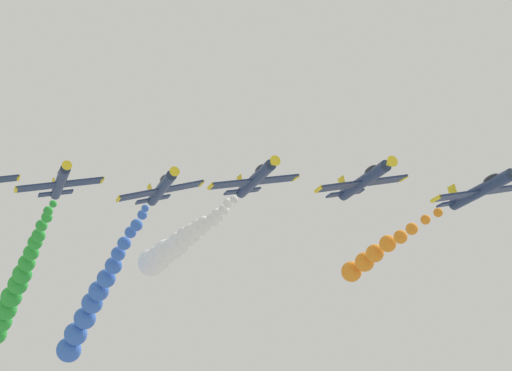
{
  "coord_description": "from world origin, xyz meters",
  "views": [
    {
      "loc": [
        25.98,
        73.67,
        86.89
      ],
      "look_at": [
        0.0,
        0.0,
        113.67
      ],
      "focal_mm": 58.15,
      "sensor_mm": 36.0,
      "label": 1
    }
  ],
  "objects_px": {
    "airplane_left_inner": "(482,189)",
    "airplane_trailing": "(60,182)",
    "airplane_right_outer": "(162,188)",
    "airplane_left_outer": "(256,179)",
    "airplane_right_inner": "(364,180)"
  },
  "relations": [
    {
      "from": "airplane_right_inner",
      "to": "airplane_trailing",
      "type": "xyz_separation_m",
      "value": [
        26.02,
        -20.08,
        3.42
      ]
    },
    {
      "from": "airplane_left_outer",
      "to": "airplane_right_outer",
      "type": "relative_size",
      "value": 1.0
    },
    {
      "from": "airplane_right_outer",
      "to": "airplane_right_inner",
      "type": "bearing_deg",
      "value": 137.22
    },
    {
      "from": "airplane_left_inner",
      "to": "airplane_trailing",
      "type": "distance_m",
      "value": 43.8
    },
    {
      "from": "airplane_left_inner",
      "to": "airplane_left_outer",
      "type": "relative_size",
      "value": 1.0
    },
    {
      "from": "airplane_right_outer",
      "to": "airplane_trailing",
      "type": "xyz_separation_m",
      "value": [
        9.94,
        -5.2,
        1.24
      ]
    },
    {
      "from": "airplane_right_inner",
      "to": "airplane_trailing",
      "type": "bearing_deg",
      "value": -37.66
    },
    {
      "from": "airplane_left_outer",
      "to": "airplane_right_outer",
      "type": "xyz_separation_m",
      "value": [
        7.79,
        -7.59,
        0.58
      ]
    },
    {
      "from": "airplane_right_inner",
      "to": "airplane_left_outer",
      "type": "distance_m",
      "value": 11.15
    },
    {
      "from": "airplane_left_outer",
      "to": "airplane_right_inner",
      "type": "bearing_deg",
      "value": 138.65
    },
    {
      "from": "airplane_trailing",
      "to": "airplane_right_inner",
      "type": "bearing_deg",
      "value": 142.34
    },
    {
      "from": "airplane_right_inner",
      "to": "airplane_left_outer",
      "type": "xyz_separation_m",
      "value": [
        8.28,
        -7.29,
        1.61
      ]
    },
    {
      "from": "airplane_right_inner",
      "to": "airplane_trailing",
      "type": "distance_m",
      "value": 33.04
    },
    {
      "from": "airplane_right_inner",
      "to": "airplane_right_outer",
      "type": "distance_m",
      "value": 22.01
    },
    {
      "from": "airplane_left_inner",
      "to": "airplane_trailing",
      "type": "bearing_deg",
      "value": -37.78
    }
  ]
}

